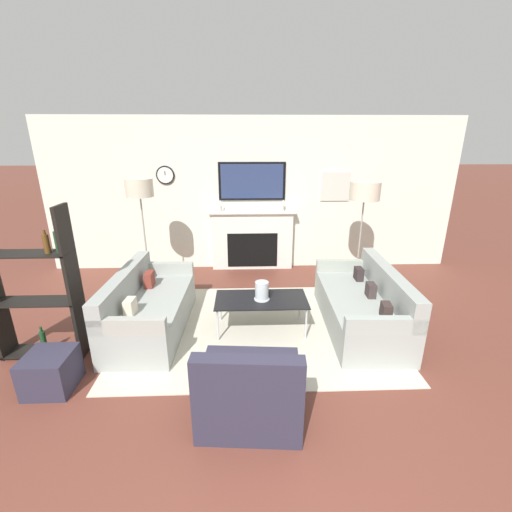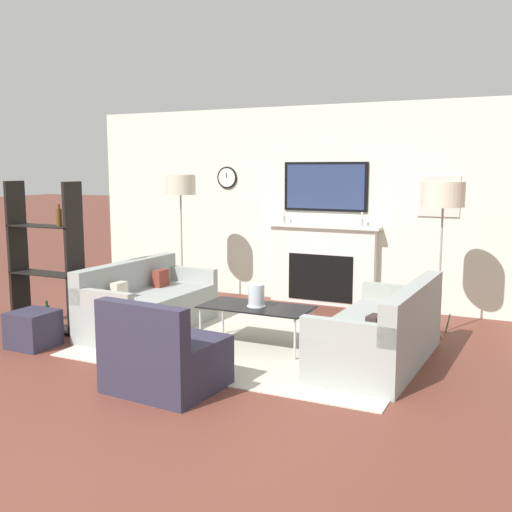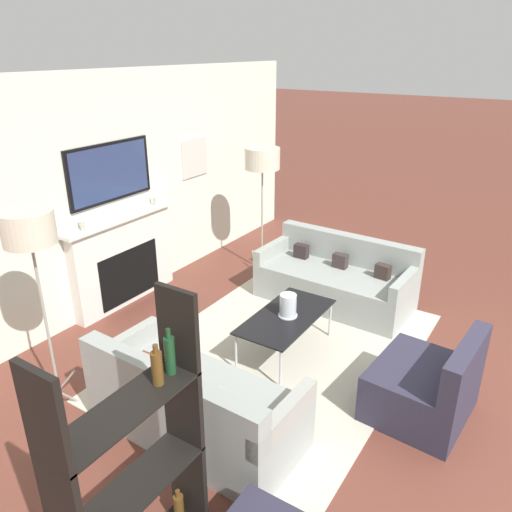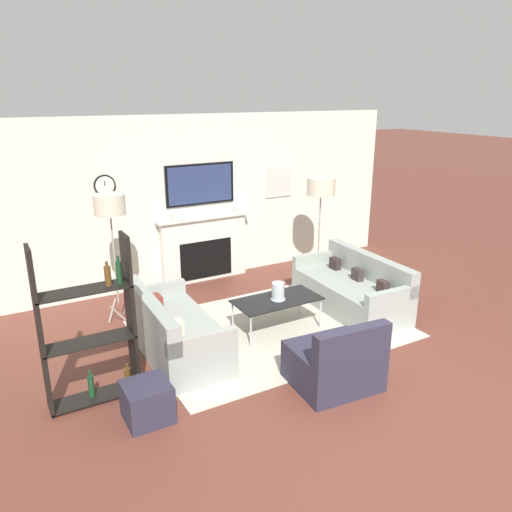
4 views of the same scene
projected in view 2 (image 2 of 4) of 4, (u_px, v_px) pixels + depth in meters
ground_plane at (102, 436)px, 4.18m from camera, size 60.00×60.00×0.00m
fireplace_wall at (326, 214)px, 8.18m from camera, size 7.39×0.28×2.70m
area_rug at (253, 344)px, 6.34m from camera, size 3.34×2.42×0.01m
couch_left at (147, 306)px, 6.89m from camera, size 0.84×1.74×0.78m
couch_right at (382, 335)px, 5.71m from camera, size 0.90×1.86×0.79m
armchair at (164, 359)px, 5.02m from camera, size 0.93×0.83×0.80m
coffee_table at (256, 309)px, 6.22m from camera, size 1.15×0.57×0.43m
hurricane_candle at (256, 297)px, 6.19m from camera, size 0.19×0.19×0.23m
floor_lamp_left at (181, 187)px, 7.96m from camera, size 0.40×0.40×1.78m
floor_lamp_right at (443, 196)px, 6.52m from camera, size 0.46×0.46×1.72m
shelf_unit at (47, 262)px, 6.84m from camera, size 0.90×0.28×1.71m
ottoman at (33, 329)px, 6.25m from camera, size 0.43×0.43×0.38m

